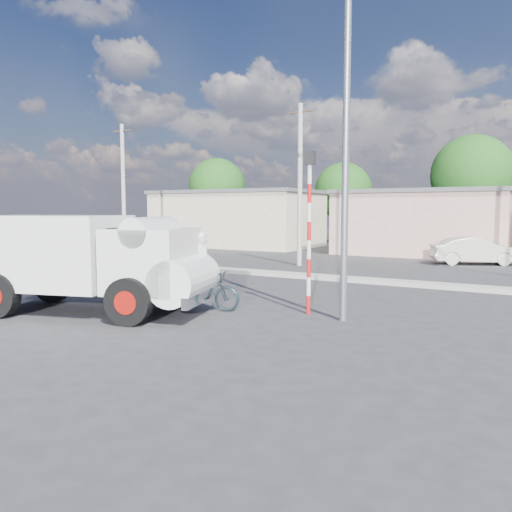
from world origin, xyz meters
The scene contains 10 objects.
ground_plane centered at (0.00, 0.00, 0.00)m, with size 120.00×120.00×0.00m, color #2B2B2E.
median centered at (0.00, 8.00, 0.08)m, with size 40.00×0.80×0.16m, color #99968E.
truck centered at (-1.94, -1.32, 1.48)m, with size 6.83×4.02×2.66m.
bicycle centered at (0.44, 0.49, 0.55)m, with size 0.73×2.08×1.09m, color black.
cyclist centered at (0.44, 0.49, 0.96)m, with size 0.70×0.46×1.91m, color silver.
car_cream centered at (5.60, 16.93, 0.70)m, with size 1.49×4.27×1.41m, color beige.
traffic_pole centered at (3.20, 1.50, 2.59)m, with size 0.28×0.18×4.36m.
streetlight centered at (4.14, 1.20, 4.96)m, with size 2.34×0.22×9.00m.
building_row centered at (1.10, 22.00, 2.13)m, with size 37.80×7.30×4.44m.
utility_poles centered at (3.25, 12.00, 4.07)m, with size 35.40×0.24×8.00m.
Camera 1 is at (8.65, -10.74, 2.84)m, focal length 35.00 mm.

